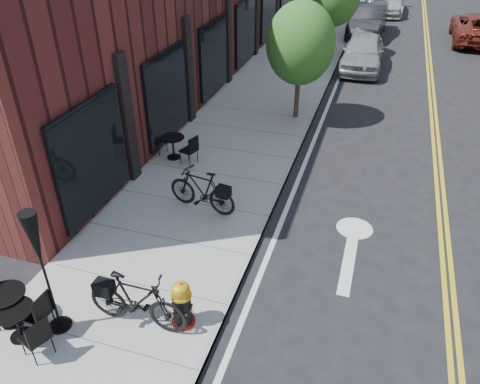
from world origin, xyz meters
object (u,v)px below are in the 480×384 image
(bistro_set_c, at_px, (173,144))
(parked_car_b, at_px, (368,21))
(bistro_set_b, at_px, (7,304))
(parked_car_far, at_px, (478,28))
(bicycle_left, at_px, (202,190))
(bistro_set_a, at_px, (16,319))
(patio_umbrella, at_px, (38,249))
(parked_car_a, at_px, (363,52))
(parked_car_c, at_px, (388,2))
(fire_hydrant, at_px, (182,304))
(bicycle_right, at_px, (137,301))

(bistro_set_c, xyz_separation_m, parked_car_b, (4.19, 16.24, 0.23))
(bistro_set_b, height_order, bistro_set_c, bistro_set_b)
(parked_car_far, bearing_deg, bicycle_left, 67.88)
(bistro_set_b, xyz_separation_m, parked_car_far, (9.95, 23.11, 0.16))
(bistro_set_a, xyz_separation_m, bistro_set_c, (-0.16, 6.80, 0.00))
(patio_umbrella, distance_m, parked_car_far, 24.70)
(parked_car_a, relative_size, parked_car_c, 0.89)
(bistro_set_c, relative_size, parked_car_b, 0.34)
(fire_hydrant, height_order, patio_umbrella, patio_umbrella)
(fire_hydrant, relative_size, bicycle_right, 0.52)
(bicycle_left, distance_m, bicycle_right, 3.73)
(bistro_set_c, relative_size, patio_umbrella, 0.66)
(bicycle_left, distance_m, parked_car_b, 18.60)
(fire_hydrant, relative_size, bicycle_left, 0.54)
(bicycle_right, bearing_deg, parked_car_c, -5.87)
(patio_umbrella, height_order, parked_car_b, patio_umbrella)
(bistro_set_c, bearing_deg, bicycle_left, -33.96)
(parked_car_b, height_order, parked_car_c, parked_car_b)
(patio_umbrella, bearing_deg, bicycle_right, 19.52)
(bistro_set_a, bearing_deg, parked_car_b, 101.04)
(bicycle_left, height_order, parked_car_b, parked_car_b)
(parked_car_c, bearing_deg, bistro_set_a, -100.06)
(parked_car_c, bearing_deg, fire_hydrant, -95.26)
(fire_hydrant, distance_m, bistro_set_c, 6.29)
(parked_car_a, bearing_deg, fire_hydrant, -96.71)
(bicycle_right, relative_size, bistro_set_c, 1.16)
(parked_car_a, bearing_deg, bicycle_left, -102.70)
(parked_car_c, bearing_deg, bicycle_left, -98.16)
(fire_hydrant, relative_size, bistro_set_c, 0.60)
(bistro_set_b, distance_m, parked_car_c, 29.35)
(bistro_set_c, distance_m, parked_car_far, 19.20)
(bistro_set_b, distance_m, bistro_set_c, 6.57)
(fire_hydrant, bearing_deg, parked_car_b, 86.12)
(bicycle_right, distance_m, bistro_set_c, 6.25)
(bicycle_right, relative_size, patio_umbrella, 0.76)
(bicycle_left, bearing_deg, bicycle_right, 14.04)
(bistro_set_b, height_order, parked_car_far, parked_car_far)
(bicycle_right, bearing_deg, bicycle_left, 3.96)
(bicycle_left, xyz_separation_m, bicycle_right, (0.25, -3.72, 0.03))
(bicycle_right, height_order, parked_car_far, parked_car_far)
(parked_car_c, height_order, parked_car_far, parked_car_far)
(fire_hydrant, height_order, parked_car_b, parked_car_b)
(parked_car_far, bearing_deg, parked_car_c, -49.58)
(bicycle_left, xyz_separation_m, parked_car_a, (2.68, 12.54, 0.08))
(bicycle_left, height_order, bistro_set_b, bicycle_left)
(bicycle_left, relative_size, patio_umbrella, 0.73)
(bicycle_left, xyz_separation_m, parked_car_far, (7.99, 18.74, 0.07))
(parked_car_c, bearing_deg, bistro_set_b, -100.85)
(bistro_set_b, bearing_deg, bistro_set_c, 91.06)
(bicycle_left, height_order, parked_car_far, parked_car_far)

